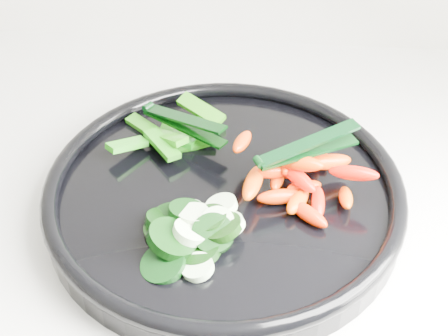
{
  "coord_description": "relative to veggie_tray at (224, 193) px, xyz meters",
  "views": [
    {
      "loc": [
        0.17,
        1.17,
        1.4
      ],
      "look_at": [
        0.13,
        1.64,
        0.99
      ],
      "focal_mm": 50.0,
      "sensor_mm": 36.0,
      "label": 1
    }
  ],
  "objects": [
    {
      "name": "tong_carrot",
      "position": [
        0.08,
        0.02,
        0.05
      ],
      "size": [
        0.11,
        0.07,
        0.02
      ],
      "color": "black",
      "rests_on": "carrot_pile"
    },
    {
      "name": "pepper_pile",
      "position": [
        -0.06,
        0.08,
        0.01
      ],
      "size": [
        0.13,
        0.12,
        0.04
      ],
      "color": "#1B6309",
      "rests_on": "veggie_tray"
    },
    {
      "name": "cucumber_pile",
      "position": [
        -0.03,
        -0.07,
        0.01
      ],
      "size": [
        0.11,
        0.12,
        0.04
      ],
      "color": "black",
      "rests_on": "veggie_tray"
    },
    {
      "name": "carrot_pile",
      "position": [
        0.08,
        0.01,
        0.02
      ],
      "size": [
        0.15,
        0.15,
        0.05
      ],
      "color": "red",
      "rests_on": "veggie_tray"
    },
    {
      "name": "tong_pepper",
      "position": [
        -0.05,
        0.08,
        0.03
      ],
      "size": [
        0.1,
        0.07,
        0.02
      ],
      "color": "black",
      "rests_on": "pepper_pile"
    },
    {
      "name": "veggie_tray",
      "position": [
        0.0,
        0.0,
        0.0
      ],
      "size": [
        0.42,
        0.42,
        0.04
      ],
      "color": "black",
      "rests_on": "counter"
    }
  ]
}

